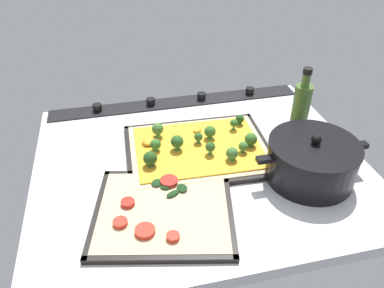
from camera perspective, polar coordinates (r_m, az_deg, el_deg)
name	(u,v)px	position (r cm, az deg, el deg)	size (l,w,h in cm)	color
ground_plane	(200,166)	(99.30, 1.20, -3.32)	(84.65, 71.02, 3.00)	silver
stove_control_panel	(176,101)	(124.24, -2.37, 6.47)	(81.27, 7.00, 2.60)	black
baking_tray_front	(198,151)	(101.34, 0.97, -1.08)	(39.40, 30.87, 1.30)	black
broccoli_pizza	(198,147)	(100.49, 0.88, -0.44)	(36.91, 28.38, 5.62)	beige
baking_tray_back	(164,212)	(84.34, -4.32, -10.31)	(35.37, 32.56, 1.30)	black
veggie_pizza_back	(162,210)	(83.92, -4.51, -9.95)	(32.52, 29.71, 1.90)	#CFB78A
cooking_pot	(311,161)	(94.71, 17.68, -2.43)	(28.36, 21.58, 12.52)	black
oil_bottle	(300,110)	(107.83, 16.13, 5.04)	(4.79, 4.79, 20.78)	#476B2D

